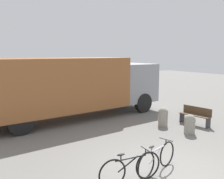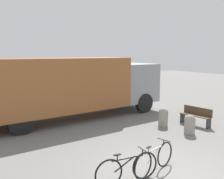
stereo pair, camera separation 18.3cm
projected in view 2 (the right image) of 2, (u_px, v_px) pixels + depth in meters
ground_plane at (166, 172)px, 6.86m from camera, size 60.00×60.00×0.00m
delivery_truck at (73, 84)px, 12.36m from camera, size 9.54×3.13×3.02m
park_bench at (196, 115)px, 11.33m from camera, size 0.60×1.47×0.81m
bicycle_near at (127, 169)px, 6.22m from camera, size 1.76×0.44×0.83m
bicycle_middle at (154, 159)px, 6.79m from camera, size 1.72×0.57×0.83m
bollard_near_bench at (190, 124)px, 10.07m from camera, size 0.45×0.45×0.79m
bollard_far_bench at (163, 116)px, 11.16m from camera, size 0.44×0.44×0.83m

